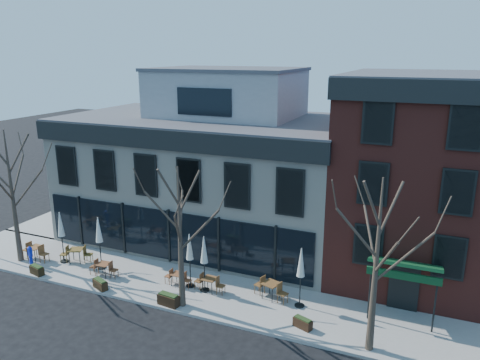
% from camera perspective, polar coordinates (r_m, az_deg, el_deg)
% --- Properties ---
extents(ground, '(120.00, 120.00, 0.00)m').
position_cam_1_polar(ground, '(28.48, -8.37, -10.24)').
color(ground, black).
rests_on(ground, ground).
extents(sidewalk_front, '(33.50, 4.70, 0.15)m').
position_cam_1_polar(sidewalk_front, '(25.33, -4.49, -13.36)').
color(sidewalk_front, gray).
rests_on(sidewalk_front, ground).
extents(sidewalk_side, '(4.50, 12.00, 0.15)m').
position_cam_1_polar(sidewalk_side, '(39.25, -17.98, -3.44)').
color(sidewalk_side, gray).
rests_on(sidewalk_side, ground).
extents(corner_building, '(18.39, 10.39, 11.10)m').
position_cam_1_polar(corner_building, '(31.01, -3.76, 1.34)').
color(corner_building, silver).
rests_on(corner_building, ground).
extents(red_brick_building, '(8.20, 11.78, 11.18)m').
position_cam_1_polar(red_brick_building, '(27.57, 20.90, 0.50)').
color(red_brick_building, maroon).
rests_on(red_brick_building, ground).
extents(tree_corner, '(3.93, 3.98, 7.92)m').
position_cam_1_polar(tree_corner, '(29.99, -26.00, -1.66)').
color(tree_corner, '#382B21').
rests_on(tree_corner, sidewalk_front).
extents(tree_mid, '(3.50, 3.55, 7.04)m').
position_cam_1_polar(tree_mid, '(22.46, -7.30, -6.83)').
color(tree_mid, '#382B21').
rests_on(tree_mid, sidewalk_front).
extents(tree_right, '(3.72, 3.77, 7.48)m').
position_cam_1_polar(tree_right, '(19.74, 16.28, -9.88)').
color(tree_right, '#382B21').
rests_on(tree_right, sidewalk_front).
extents(call_box, '(0.25, 0.25, 1.28)m').
position_cam_1_polar(call_box, '(29.98, -24.18, -8.41)').
color(call_box, '#0D20B2').
rests_on(call_box, sidewalk_front).
extents(cafe_set_0, '(1.96, 0.83, 1.02)m').
position_cam_1_polar(cafe_set_0, '(30.86, -23.67, -7.99)').
color(cafe_set_0, brown).
rests_on(cafe_set_0, sidewalk_front).
extents(cafe_set_1, '(1.96, 1.13, 1.01)m').
position_cam_1_polar(cafe_set_1, '(29.64, -19.33, -8.50)').
color(cafe_set_1, brown).
rests_on(cafe_set_1, sidewalk_front).
extents(cafe_set_2, '(1.76, 0.74, 0.91)m').
position_cam_1_polar(cafe_set_2, '(27.50, -16.27, -10.26)').
color(cafe_set_2, brown).
rests_on(cafe_set_2, sidewalk_front).
extents(cafe_set_3, '(1.60, 0.67, 0.84)m').
position_cam_1_polar(cafe_set_3, '(25.68, -7.57, -11.75)').
color(cafe_set_3, brown).
rests_on(cafe_set_3, sidewalk_front).
extents(cafe_set_4, '(1.75, 0.73, 0.92)m').
position_cam_1_polar(cafe_set_4, '(24.93, -3.72, -12.42)').
color(cafe_set_4, brown).
rests_on(cafe_set_4, sidewalk_front).
extents(cafe_set_5, '(2.01, 1.06, 1.03)m').
position_cam_1_polar(cafe_set_5, '(24.28, 3.79, -13.08)').
color(cafe_set_5, brown).
rests_on(cafe_set_5, sidewalk_front).
extents(umbrella_0, '(0.50, 0.50, 3.12)m').
position_cam_1_polar(umbrella_0, '(29.34, -21.02, -5.37)').
color(umbrella_0, black).
rests_on(umbrella_0, sidewalk_front).
extents(umbrella_1, '(0.50, 0.50, 3.10)m').
position_cam_1_polar(umbrella_1, '(27.80, -16.84, -6.16)').
color(umbrella_1, black).
rests_on(umbrella_1, sidewalk_front).
extents(umbrella_2, '(0.48, 0.48, 2.99)m').
position_cam_1_polar(umbrella_2, '(24.79, -6.17, -8.44)').
color(umbrella_2, black).
rests_on(umbrella_2, sidewalk_front).
extents(umbrella_3, '(0.49, 0.49, 3.04)m').
position_cam_1_polar(umbrella_3, '(24.27, -4.40, -8.84)').
color(umbrella_3, black).
rests_on(umbrella_3, sidewalk_front).
extents(umbrella_4, '(0.49, 0.49, 3.08)m').
position_cam_1_polar(umbrella_4, '(22.98, 7.44, -10.31)').
color(umbrella_4, black).
rests_on(umbrella_4, sidewalk_front).
extents(planter_0, '(1.00, 0.58, 0.52)m').
position_cam_1_polar(planter_0, '(29.03, -23.53, -10.02)').
color(planter_0, black).
rests_on(planter_0, sidewalk_front).
extents(planter_1, '(1.01, 0.68, 0.52)m').
position_cam_1_polar(planter_1, '(26.29, -16.67, -12.05)').
color(planter_1, '#332111').
rests_on(planter_1, sidewalk_front).
extents(planter_2, '(1.14, 0.56, 0.61)m').
position_cam_1_polar(planter_2, '(24.00, -8.72, -14.21)').
color(planter_2, '#321E10').
rests_on(planter_2, sidewalk_front).
extents(planter_3, '(0.95, 0.64, 0.49)m').
position_cam_1_polar(planter_3, '(22.27, 7.65, -16.89)').
color(planter_3, black).
rests_on(planter_3, sidewalk_front).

